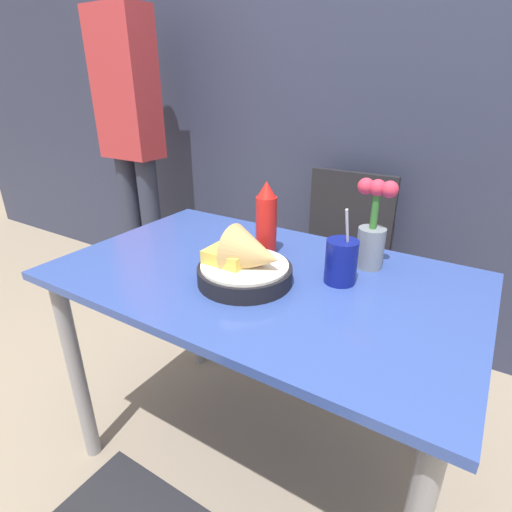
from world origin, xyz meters
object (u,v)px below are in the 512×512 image
at_px(chair_far_window, 341,252).
at_px(food_basket, 248,265).
at_px(ketchup_bottle, 266,220).
at_px(flower_vase, 372,231).
at_px(drink_cup, 341,263).
at_px(person_standing, 130,124).

height_order(chair_far_window, food_basket, food_basket).
bearing_deg(food_basket, chair_far_window, 92.75).
height_order(chair_far_window, ketchup_bottle, ketchup_bottle).
distance_m(food_basket, flower_vase, 0.37).
relative_size(ketchup_bottle, flower_vase, 0.89).
xyz_separation_m(food_basket, drink_cup, (0.21, 0.14, 0.00)).
height_order(food_basket, drink_cup, drink_cup).
xyz_separation_m(food_basket, ketchup_bottle, (-0.06, 0.20, 0.06)).
xyz_separation_m(drink_cup, person_standing, (-1.41, 0.57, 0.24)).
height_order(drink_cup, person_standing, person_standing).
distance_m(chair_far_window, flower_vase, 0.73).
xyz_separation_m(food_basket, person_standing, (-1.21, 0.71, 0.24)).
bearing_deg(person_standing, drink_cup, -22.10).
bearing_deg(flower_vase, ketchup_bottle, -166.12).
xyz_separation_m(food_basket, flower_vase, (0.24, 0.28, 0.06)).
xyz_separation_m(chair_far_window, ketchup_bottle, (-0.02, -0.65, 0.34)).
bearing_deg(ketchup_bottle, food_basket, -72.74).
bearing_deg(flower_vase, food_basket, -131.40).
relative_size(flower_vase, person_standing, 0.15).
xyz_separation_m(chair_far_window, drink_cup, (0.25, -0.71, 0.29)).
bearing_deg(food_basket, person_standing, 149.39).
bearing_deg(chair_far_window, flower_vase, -63.60).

